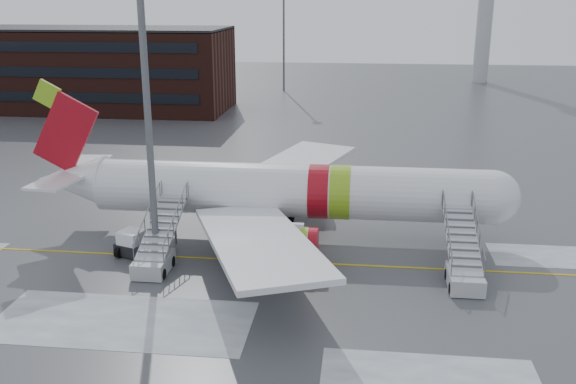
# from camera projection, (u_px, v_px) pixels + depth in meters

# --- Properties ---
(ground) EXTENTS (260.00, 260.00, 0.00)m
(ground) POSITION_uv_depth(u_px,v_px,m) (261.00, 255.00, 43.45)
(ground) COLOR #494C4F
(ground) RESTS_ON ground
(airliner) EXTENTS (35.03, 32.97, 11.18)m
(airliner) POSITION_uv_depth(u_px,v_px,m) (278.00, 191.00, 45.92)
(airliner) COLOR white
(airliner) RESTS_ON ground
(airstair_fwd) EXTENTS (2.05, 7.70, 3.48)m
(airstair_fwd) POSITION_uv_depth(u_px,v_px,m) (464.00, 266.00, 39.05)
(airstair_fwd) COLOR #B1B4B8
(airstair_fwd) RESTS_ON ground
(airstair_aft) EXTENTS (2.05, 7.70, 3.48)m
(airstair_aft) POSITION_uv_depth(u_px,v_px,m) (157.00, 252.00, 41.19)
(airstair_aft) COLOR #A5A7AC
(airstair_aft) RESTS_ON ground
(pushback_tug) EXTENTS (3.40, 2.98, 1.73)m
(pushback_tug) POSITION_uv_depth(u_px,v_px,m) (137.00, 245.00, 43.11)
(pushback_tug) COLOR black
(pushback_tug) RESTS_ON ground
(light_mast_near) EXTENTS (1.20, 1.20, 25.33)m
(light_mast_near) POSITION_uv_depth(u_px,v_px,m) (144.00, 61.00, 38.44)
(light_mast_near) COLOR #595B60
(light_mast_near) RESTS_ON ground
(terminal_building) EXTENTS (62.00, 16.11, 12.30)m
(terminal_building) POSITION_uv_depth(u_px,v_px,m) (28.00, 68.00, 98.82)
(terminal_building) COLOR #3F1E16
(terminal_building) RESTS_ON ground
(light_mast_far_n) EXTENTS (1.20, 1.20, 24.25)m
(light_mast_far_n) POSITION_uv_depth(u_px,v_px,m) (284.00, 13.00, 114.34)
(light_mast_far_n) COLOR #595B60
(light_mast_far_n) RESTS_ON ground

